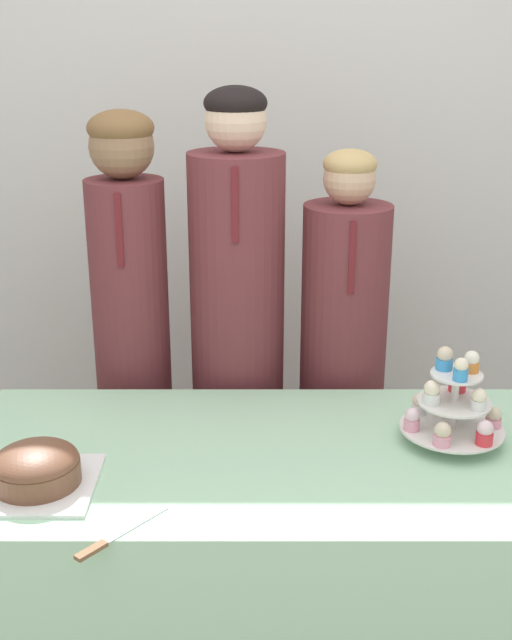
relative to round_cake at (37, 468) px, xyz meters
The scene contains 8 objects.
wall_back 1.70m from the round_cake, 70.84° to the left, with size 9.00×0.06×2.70m.
table 0.70m from the round_cake, 17.43° to the left, with size 1.57×0.78×0.76m.
round_cake is the anchor object (origin of this frame).
cake_knife 0.31m from the round_cake, 47.18° to the right, with size 0.18×0.20×0.01m.
cupcake_stand 1.07m from the round_cake, 12.15° to the left, with size 0.27×0.27×0.26m.
student_0 0.76m from the round_cake, 80.77° to the left, with size 0.24×0.25×1.58m.
student_1 0.88m from the round_cake, 58.27° to the left, with size 0.30×0.30×1.64m.
student_2 1.11m from the round_cake, 42.87° to the left, with size 0.28×0.28×1.46m.
Camera 1 is at (-0.01, -1.45, 1.78)m, focal length 45.00 mm.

